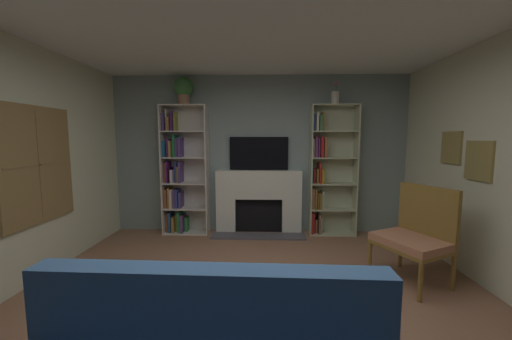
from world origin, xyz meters
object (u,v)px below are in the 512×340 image
object	(u,v)px
vase_with_flowers	(335,97)
coffee_table	(223,316)
bookshelf_left	(180,174)
potted_plant	(183,89)
tv	(259,153)
armchair	(416,234)
bookshelf_right	(326,171)
fireplace	(259,200)

from	to	relation	value
vase_with_flowers	coffee_table	size ratio (longest dim) A/B	0.45
bookshelf_left	potted_plant	world-z (taller)	potted_plant
vase_with_flowers	bookshelf_left	bearing A→B (deg)	179.25
potted_plant	vase_with_flowers	bearing A→B (deg)	-0.01
tv	armchair	distance (m)	2.60
vase_with_flowers	armchair	distance (m)	2.40
tv	armchair	world-z (taller)	tv
tv	armchair	bearing A→B (deg)	-44.02
vase_with_flowers	coffee_table	distance (m)	3.71
bookshelf_right	armchair	xyz separation A→B (m)	(0.66, -1.64, -0.51)
bookshelf_right	potted_plant	world-z (taller)	potted_plant
bookshelf_right	potted_plant	bearing A→B (deg)	-178.96
tv	potted_plant	size ratio (longest dim) A/B	2.20
potted_plant	armchair	xyz separation A→B (m)	(3.00, -1.60, -1.84)
tv	bookshelf_right	size ratio (longest dim) A/B	0.46
bookshelf_right	coffee_table	distance (m)	3.26
fireplace	vase_with_flowers	distance (m)	2.09
bookshelf_right	tv	bearing A→B (deg)	176.04
potted_plant	fireplace	bearing A→B (deg)	2.19
tv	bookshelf_left	distance (m)	1.36
bookshelf_left	vase_with_flowers	size ratio (longest dim) A/B	5.95
bookshelf_left	bookshelf_right	size ratio (longest dim) A/B	1.00
potted_plant	vase_with_flowers	distance (m)	2.44
potted_plant	coffee_table	size ratio (longest dim) A/B	0.56
armchair	bookshelf_right	bearing A→B (deg)	111.91
fireplace	bookshelf_left	world-z (taller)	bookshelf_left
tv	fireplace	bearing A→B (deg)	-90.00
bookshelf_right	vase_with_flowers	distance (m)	1.19
fireplace	potted_plant	distance (m)	2.20
armchair	potted_plant	bearing A→B (deg)	151.91
fireplace	armchair	size ratio (longest dim) A/B	1.44
fireplace	tv	size ratio (longest dim) A/B	1.56
bookshelf_left	coffee_table	bearing A→B (deg)	-68.70
bookshelf_right	armchair	distance (m)	1.84
bookshelf_right	potted_plant	size ratio (longest dim) A/B	4.79
bookshelf_left	bookshelf_right	distance (m)	2.44
bookshelf_left	armchair	size ratio (longest dim) A/B	2.00
bookshelf_left	vase_with_flowers	distance (m)	2.83
bookshelf_left	potted_plant	distance (m)	1.39
fireplace	tv	distance (m)	0.79
bookshelf_left	armchair	world-z (taller)	bookshelf_left
coffee_table	bookshelf_right	bearing A→B (deg)	65.80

